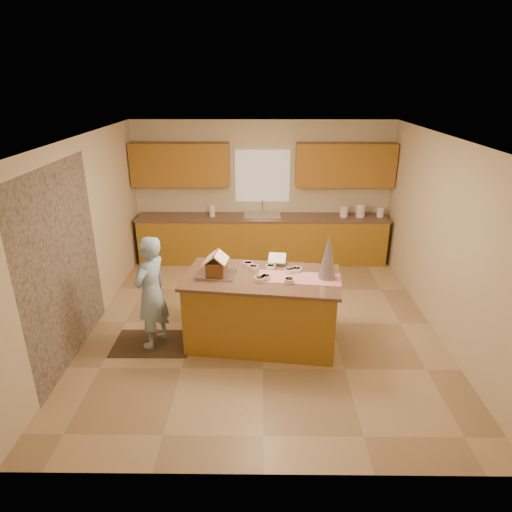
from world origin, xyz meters
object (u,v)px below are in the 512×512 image
island_base (262,311)px  gingerbread_house (216,265)px  boy (151,293)px  tinsel_tree (328,257)px

island_base → gingerbread_house: bearing=-174.8°
boy → gingerbread_house: size_ratio=4.61×
boy → gingerbread_house: bearing=121.8°
island_base → boy: boy is taller
tinsel_tree → island_base: bearing=176.5°
island_base → boy: 1.49m
island_base → gingerbread_house: 0.89m
boy → gingerbread_house: boy is taller
boy → gingerbread_house: 0.93m
tinsel_tree → boy: tinsel_tree is taller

